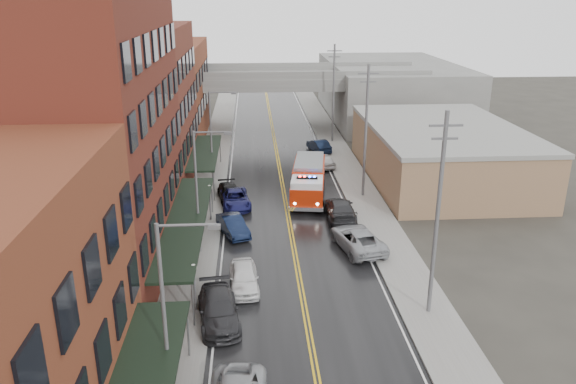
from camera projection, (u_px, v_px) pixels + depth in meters
road at (288, 219)px, 46.54m from camera, size 11.00×160.00×0.02m
sidewalk_left at (200, 220)px, 46.05m from camera, size 3.00×160.00×0.15m
sidewalk_right at (375, 216)px, 46.97m from camera, size 3.00×160.00×0.15m
curb_left at (220, 220)px, 46.16m from camera, size 0.30×160.00×0.15m
curb_right at (356, 216)px, 46.87m from camera, size 0.30×160.00×0.15m
brick_building_b at (90, 136)px, 36.11m from camera, size 9.00×20.00×18.00m
brick_building_c at (141, 107)px, 53.06m from camera, size 9.00×15.00×15.00m
brick_building_far at (167, 92)px, 70.02m from camera, size 9.00×20.00×12.00m
tan_building at (441, 154)px, 56.11m from camera, size 14.00×22.00×5.00m
right_far_block at (390, 90)px, 83.94m from camera, size 18.00×30.00×8.00m
awning_1 at (187, 220)px, 38.48m from camera, size 2.60×18.00×3.09m
awning_2 at (205, 152)px, 54.94m from camera, size 2.60×13.00×3.09m
globe_lamp_1 at (194, 277)px, 32.20m from camera, size 0.44×0.44×3.12m
globe_lamp_2 at (210, 195)px, 45.36m from camera, size 0.44×0.44×3.12m
street_lamp_0 at (169, 307)px, 23.71m from camera, size 2.64×0.22×9.00m
street_lamp_1 at (200, 185)px, 38.75m from camera, size 2.64×0.22×9.00m
street_lamp_2 at (213, 131)px, 53.79m from camera, size 2.64×0.22×9.00m
utility_pole_0 at (438, 213)px, 30.78m from camera, size 1.80×0.24×12.00m
utility_pole_1 at (366, 130)px, 49.58m from camera, size 1.80×0.24×12.00m
utility_pole_2 at (333, 92)px, 68.38m from camera, size 1.80×0.24×12.00m
overpass at (272, 86)px, 74.62m from camera, size 40.00×10.00×7.50m
fire_truck at (308, 180)px, 50.79m from camera, size 4.57×9.19×3.24m
parked_car_left_3 at (219, 310)px, 31.76m from camera, size 2.89×5.62×1.56m
parked_car_left_4 at (244, 277)px, 35.39m from camera, size 2.06×4.56×1.52m
parked_car_left_5 at (233, 226)px, 43.38m from camera, size 2.92×4.62×1.44m
parked_car_left_6 at (235, 199)px, 49.03m from camera, size 3.00×5.40×1.43m
parked_car_left_7 at (230, 193)px, 50.51m from camera, size 2.62×4.90×1.35m
parked_car_right_0 at (358, 239)px, 40.84m from camera, size 3.88×6.26×1.62m
parked_car_right_1 at (340, 209)px, 46.35m from camera, size 2.43×5.76×1.66m
parked_car_right_2 at (324, 160)px, 60.25m from camera, size 2.41×4.55×1.48m
parked_car_right_3 at (319, 146)px, 66.02m from camera, size 2.65×4.80×1.50m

